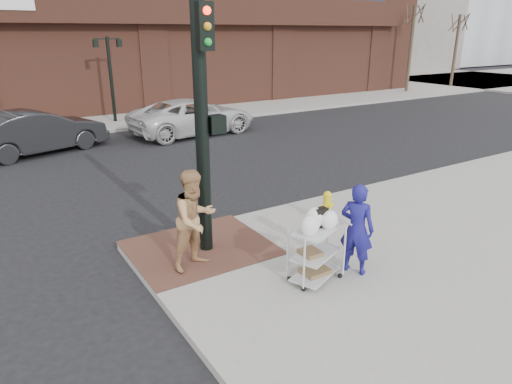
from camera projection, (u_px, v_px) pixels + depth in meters
ground at (247, 264)px, 9.05m from camera, size 220.00×220.00×0.00m
sidewalk_far at (181, 82)px, 40.84m from camera, size 65.00×36.00×0.15m
brick_curb_ramp at (200, 247)px, 9.42m from camera, size 2.80×2.40×0.01m
bare_tree_a at (416, 3)px, 32.22m from camera, size 1.80×1.80×7.20m
bare_tree_b at (461, 12)px, 35.80m from camera, size 1.80×1.80×6.70m
lamp_post at (110, 70)px, 21.95m from camera, size 1.32×0.22×4.00m
traffic_signal_pole at (203, 119)px, 8.49m from camera, size 0.61×0.51×5.00m
woman_blue at (357, 229)px, 8.22m from camera, size 0.65×0.74×1.71m
pedestrian_tan at (195, 220)px, 8.38m from camera, size 1.07×0.93×1.90m
sedan_dark at (38, 132)px, 17.09m from camera, size 5.26×3.14×1.64m
minivan_white at (193, 117)px, 20.34m from camera, size 5.88×3.12×1.58m
utility_cart at (316, 249)px, 8.02m from camera, size 1.10×0.87×1.34m
fire_hydrant at (327, 207)px, 10.55m from camera, size 0.36×0.25×0.77m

